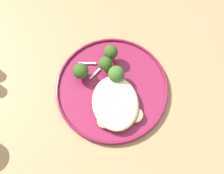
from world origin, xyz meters
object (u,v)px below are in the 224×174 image
Objects in this scene: seared_scallop_tiny_bay at (117,111)px; broccoli_floret_right_tilted at (106,65)px; broccoli_floret_front_edge at (116,74)px; broccoli_floret_tall_stalk at (81,71)px; dinner_plate at (112,89)px; seared_scallop_right_edge at (116,99)px; seared_scallop_rear_pale at (97,98)px; broccoli_floret_beside_noodles at (111,52)px; seared_scallop_front_small at (104,121)px; seared_scallop_center_golden at (131,99)px; seared_scallop_on_noodles at (136,115)px.

broccoli_floret_right_tilted is at bearing 4.27° from seared_scallop_tiny_bay.
broccoli_floret_front_edge reaches higher than broccoli_floret_tall_stalk.
dinner_plate is 9.25× the size of seared_scallop_right_edge.
broccoli_floret_beside_noodles is at bearing -26.39° from seared_scallop_rear_pale.
seared_scallop_front_small is at bearing 164.85° from broccoli_floret_beside_noodles.
seared_scallop_right_edge is at bearing 176.66° from broccoli_floret_beside_noodles.
seared_scallop_center_golden is (0.03, -0.04, 0.00)m from seared_scallop_tiny_bay.
seared_scallop_right_edge is at bearing -172.46° from broccoli_floret_right_tilted.
seared_scallop_on_noodles is at bearing -138.39° from broccoli_floret_tall_stalk.
seared_scallop_tiny_bay is 0.58× the size of broccoli_floret_front_edge.
seared_scallop_right_edge is 0.09m from broccoli_floret_right_tilted.
seared_scallop_tiny_bay reaches higher than seared_scallop_front_small.
broccoli_floret_beside_noodles reaches higher than seared_scallop_tiny_bay.
seared_scallop_tiny_bay is at bearing -175.73° from broccoli_floret_right_tilted.
broccoli_floret_front_edge reaches higher than broccoli_floret_right_tilted.
seared_scallop_on_noodles is at bearing -112.59° from seared_scallop_tiny_bay.
seared_scallop_on_noodles is (-0.02, -0.04, -0.00)m from seared_scallop_tiny_bay.
seared_scallop_on_noodles is at bearing -168.62° from broccoli_floret_beside_noodles.
broccoli_floret_tall_stalk reaches higher than seared_scallop_tiny_bay.
broccoli_floret_beside_noodles is (0.11, -0.05, 0.03)m from seared_scallop_rear_pale.
seared_scallop_right_edge reaches higher than seared_scallop_on_noodles.
seared_scallop_right_edge is 0.06m from seared_scallop_on_noodles.
seared_scallop_right_edge is at bearing -37.42° from seared_scallop_front_small.
broccoli_floret_front_edge is (0.02, -0.01, 0.04)m from dinner_plate.
broccoli_floret_front_edge is (0.06, 0.03, 0.02)m from seared_scallop_center_golden.
seared_scallop_on_noodles is (-0.06, -0.09, 0.00)m from seared_scallop_rear_pale.
broccoli_floret_right_tilted is (0.05, 0.01, 0.03)m from dinner_plate.
seared_scallop_right_edge is at bearing -172.75° from dinner_plate.
broccoli_floret_right_tilted is at bearing 7.73° from dinner_plate.
seared_scallop_front_small is 0.97× the size of seared_scallop_on_noodles.
broccoli_floret_tall_stalk reaches higher than seared_scallop_on_noodles.
seared_scallop_center_golden is 0.14m from broccoli_floret_tall_stalk.
seared_scallop_front_small is at bearing 121.15° from seared_scallop_center_golden.
seared_scallop_on_noodles is 0.18m from broccoli_floret_tall_stalk.
seared_scallop_center_golden is at bearing -133.74° from dinner_plate.
broccoli_floret_beside_noodles reaches higher than broccoli_floret_right_tilted.
seared_scallop_right_edge is (-0.03, -0.00, 0.01)m from dinner_plate.
broccoli_floret_right_tilted is 0.06m from broccoli_floret_tall_stalk.
broccoli_floret_right_tilted is (0.14, 0.05, 0.02)m from seared_scallop_on_noodles.
seared_scallop_front_small is 1.45× the size of seared_scallop_rear_pale.
seared_scallop_tiny_bay is (-0.03, 0.00, 0.00)m from seared_scallop_right_edge.
seared_scallop_right_edge is 0.12m from broccoli_floret_beside_noodles.
seared_scallop_rear_pale is (-0.02, 0.04, 0.01)m from dinner_plate.
seared_scallop_right_edge is 0.91× the size of seared_scallop_tiny_bay.
broccoli_floret_front_edge reaches higher than seared_scallop_rear_pale.
seared_scallop_right_edge reaches higher than dinner_plate.
broccoli_floret_beside_noodles reaches higher than broccoli_floret_tall_stalk.
seared_scallop_front_small is 0.18m from broccoli_floret_beside_noodles.
broccoli_floret_right_tilted reaches higher than seared_scallop_center_golden.
seared_scallop_tiny_bay is at bearing 171.67° from broccoli_floret_front_edge.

